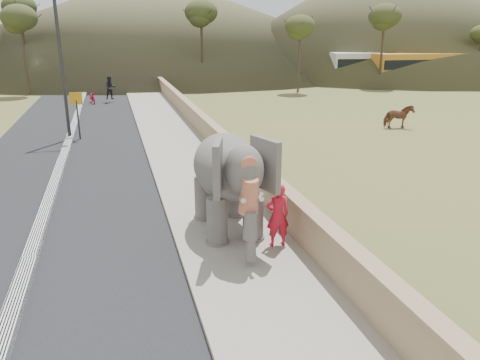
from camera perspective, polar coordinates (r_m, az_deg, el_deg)
name	(u,v)px	position (r m, az deg, el deg)	size (l,w,h in m)	color
ground	(236,247)	(12.20, -0.47, -8.19)	(160.00, 160.00, 0.00)	olive
road	(63,161)	(21.39, -20.73, 2.22)	(7.00, 120.00, 0.03)	black
median	(63,159)	(21.37, -20.76, 2.47)	(0.35, 120.00, 0.22)	black
walkway	(180,152)	(21.45, -7.36, 3.45)	(3.00, 120.00, 0.15)	#9E9687
parapet	(215,139)	(21.61, -3.07, 4.98)	(0.30, 120.00, 1.10)	tan
lamppost	(66,40)	(24.84, -20.48, 15.67)	(1.76, 0.36, 8.00)	#29292D
signboard	(77,108)	(25.00, -19.26, 8.33)	(0.60, 0.08, 2.40)	#2D2D33
cow	(398,117)	(28.06, 18.74, 7.30)	(0.72, 1.59, 1.34)	brown
distant_car	(313,76)	(51.06, 8.87, 12.44)	(1.70, 4.23, 1.44)	silver
bus_white	(384,68)	(52.24, 17.10, 12.92)	(2.50, 11.00, 3.10)	white
bus_orange	(425,69)	(52.21, 21.64, 12.46)	(2.50, 11.00, 3.10)	orange
hill_right	(387,10)	(73.69, 17.45, 19.15)	(56.00, 56.00, 16.00)	brown
hill_far	(155,19)	(80.99, -10.35, 18.75)	(80.00, 80.00, 14.00)	brown
elephant_and_man	(228,181)	(12.46, -1.49, -0.09)	(2.20, 3.81, 2.76)	slate
motorcyclist	(101,93)	(37.63, -16.59, 10.17)	(2.36, 1.94, 2.03)	maroon
trees	(162,49)	(41.12, -9.50, 15.53)	(47.66, 41.74, 9.15)	#473828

